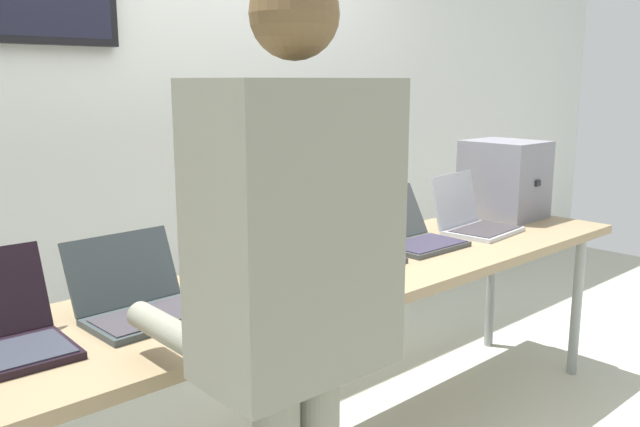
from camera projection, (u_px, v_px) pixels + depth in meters
back_wall at (182, 110)px, 3.21m from camera, size 8.00×0.11×2.66m
workbench at (348, 281)px, 2.53m from camera, size 2.98×0.70×0.78m
equipment_box at (504, 179)px, 3.43m from camera, size 0.33×0.38×0.40m
laptop_station_1 at (140, 299)px, 1.99m from camera, size 0.36×0.33×0.23m
laptop_station_2 at (257, 269)px, 2.30m from camera, size 0.31×0.39×0.24m
laptop_station_3 at (347, 249)px, 2.57m from camera, size 0.34×0.28×0.25m
laptop_station_4 at (412, 233)px, 2.86m from camera, size 0.36×0.37×0.23m
laptop_station_5 at (473, 219)px, 3.11m from camera, size 0.38×0.34×0.26m
person at (294, 281)px, 1.49m from camera, size 0.45×0.59×1.71m
coffee_mug at (212, 323)px, 1.81m from camera, size 0.09×0.09×0.10m
paper_sheet at (254, 314)px, 2.02m from camera, size 0.30×0.35×0.00m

